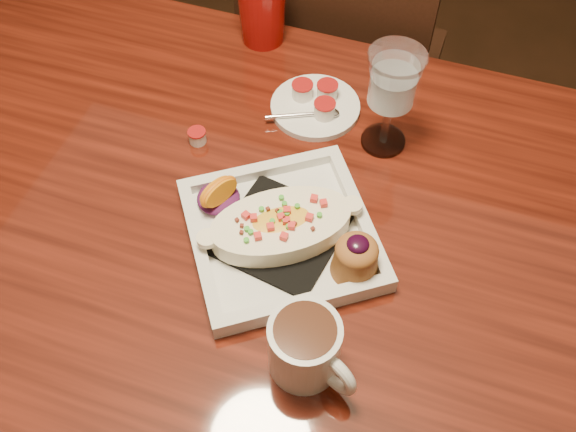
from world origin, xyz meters
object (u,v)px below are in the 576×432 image
(chair_far, at_px, (340,71))
(saucer, at_px, (315,104))
(goblet, at_px, (393,85))
(plate, at_px, (288,232))
(red_tumbler, at_px, (262,4))
(coffee_mug, at_px, (306,347))
(table, at_px, (238,249))

(chair_far, distance_m, saucer, 0.46)
(goblet, bearing_deg, plate, -109.11)
(chair_far, distance_m, plate, 0.71)
(goblet, xyz_separation_m, red_tumbler, (-0.28, 0.18, -0.05))
(chair_far, bearing_deg, coffee_mug, 102.17)
(chair_far, distance_m, goblet, 0.58)
(table, height_order, chair_far, chair_far)
(plate, xyz_separation_m, red_tumbler, (-0.20, 0.42, 0.05))
(plate, bearing_deg, goblet, 35.64)
(chair_far, xyz_separation_m, coffee_mug, (0.18, -0.82, 0.30))
(goblet, distance_m, red_tumbler, 0.34)
(coffee_mug, height_order, red_tumbler, red_tumbler)
(coffee_mug, bearing_deg, chair_far, 126.91)
(chair_far, height_order, saucer, chair_far)
(coffee_mug, bearing_deg, saucer, 130.91)
(plate, distance_m, coffee_mug, 0.19)
(plate, height_order, coffee_mug, coffee_mug)
(goblet, bearing_deg, saucer, 164.54)
(coffee_mug, bearing_deg, plate, 140.62)
(chair_far, bearing_deg, goblet, 113.24)
(plate, distance_m, red_tumbler, 0.47)
(table, bearing_deg, goblet, 50.77)
(plate, bearing_deg, table, 131.93)
(saucer, distance_m, red_tumbler, 0.22)
(coffee_mug, distance_m, red_tumbler, 0.65)
(chair_far, xyz_separation_m, saucer, (0.05, -0.38, 0.25))
(table, relative_size, red_tumbler, 9.84)
(table, relative_size, coffee_mug, 12.07)
(table, relative_size, plate, 4.17)
(saucer, height_order, red_tumbler, red_tumbler)
(goblet, relative_size, saucer, 1.19)
(coffee_mug, relative_size, saucer, 0.81)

